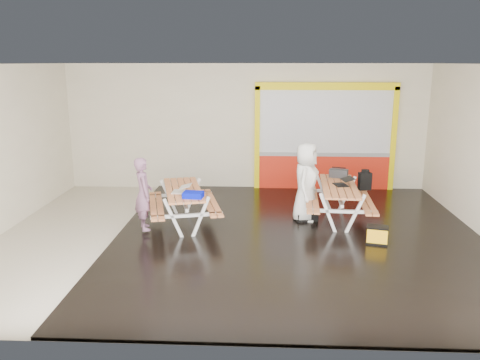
# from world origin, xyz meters

# --- Properties ---
(room) EXTENTS (10.02, 8.02, 3.52)m
(room) POSITION_xyz_m (0.00, 0.00, 1.75)
(room) COLOR #B9B09D
(room) RESTS_ON ground
(deck) EXTENTS (7.50, 7.98, 0.05)m
(deck) POSITION_xyz_m (1.25, 0.00, 0.03)
(deck) COLOR black
(deck) RESTS_ON room
(kiosk) EXTENTS (3.88, 0.16, 3.00)m
(kiosk) POSITION_xyz_m (2.20, 3.93, 1.44)
(kiosk) COLOR red
(kiosk) RESTS_ON room
(picnic_table_left) EXTENTS (1.92, 2.43, 0.86)m
(picnic_table_left) POSITION_xyz_m (-1.23, 0.64, 0.65)
(picnic_table_left) COLOR #D37D49
(picnic_table_left) RESTS_ON deck
(picnic_table_right) EXTENTS (1.59, 2.25, 0.87)m
(picnic_table_right) POSITION_xyz_m (2.21, 1.10, 0.66)
(picnic_table_right) COLOR #D37D49
(picnic_table_right) RESTS_ON deck
(person_left) EXTENTS (0.55, 0.65, 1.52)m
(person_left) POSITION_xyz_m (-1.96, 0.06, 0.89)
(person_left) COLOR #7D536F
(person_left) RESTS_ON deck
(person_right) EXTENTS (0.80, 1.00, 1.80)m
(person_right) POSITION_xyz_m (1.47, 1.12, 0.90)
(person_right) COLOR white
(person_right) RESTS_ON deck
(laptop_left) EXTENTS (0.40, 0.36, 0.17)m
(laptop_left) POSITION_xyz_m (-1.22, 0.36, 0.91)
(laptop_left) COLOR silver
(laptop_left) RESTS_ON picnic_table_left
(laptop_right) EXTENTS (0.48, 0.44, 0.17)m
(laptop_right) POSITION_xyz_m (2.30, 1.10, 0.92)
(laptop_right) COLOR black
(laptop_right) RESTS_ON picnic_table_right
(blue_pouch) EXTENTS (0.42, 0.32, 0.12)m
(blue_pouch) POSITION_xyz_m (-0.91, -0.05, 0.91)
(blue_pouch) COLOR #020CC4
(blue_pouch) RESTS_ON picnic_table_left
(toolbox) EXTENTS (0.47, 0.34, 0.25)m
(toolbox) POSITION_xyz_m (2.31, 1.86, 0.96)
(toolbox) COLOR black
(toolbox) RESTS_ON picnic_table_right
(backpack) EXTENTS (0.32, 0.24, 0.49)m
(backpack) POSITION_xyz_m (2.95, 1.93, 0.79)
(backpack) COLOR black
(backpack) RESTS_ON picnic_table_right
(dark_case) EXTENTS (0.55, 0.46, 0.18)m
(dark_case) POSITION_xyz_m (1.49, 1.06, 0.14)
(dark_case) COLOR black
(dark_case) RESTS_ON deck
(fluke_bag) EXTENTS (0.46, 0.36, 0.35)m
(fluke_bag) POSITION_xyz_m (2.77, -0.37, 0.22)
(fluke_bag) COLOR black
(fluke_bag) RESTS_ON deck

